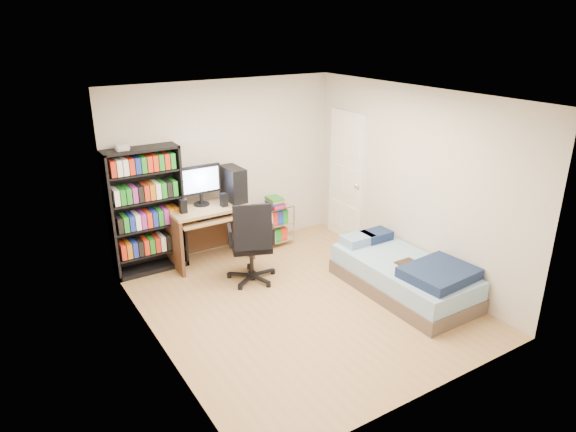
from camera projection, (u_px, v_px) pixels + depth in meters
room at (301, 207)px, 5.87m from camera, size 3.58×4.08×2.58m
media_shelf at (146, 210)px, 6.83m from camera, size 0.97×0.32×1.80m
computer_desk at (214, 209)px, 7.26m from camera, size 1.11×0.64×1.39m
office_chair at (252, 256)px, 6.72m from camera, size 0.87×0.87×1.13m
wire_cart at (275, 213)px, 7.78m from camera, size 0.50×0.37×0.78m
bed at (405, 275)px, 6.48m from camera, size 0.94×1.88×0.54m
door at (347, 177)px, 7.88m from camera, size 0.12×0.80×2.00m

